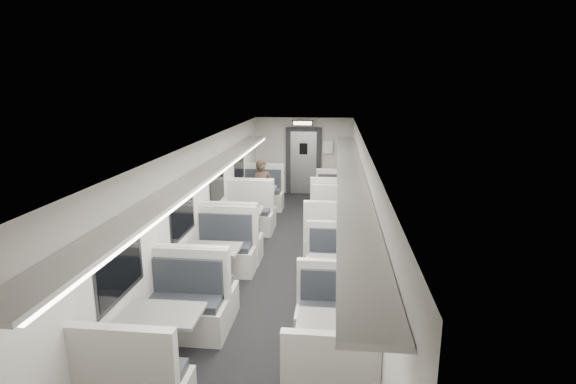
% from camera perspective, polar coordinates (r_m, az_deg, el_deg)
% --- Properties ---
extents(room, '(3.24, 12.24, 2.64)m').
position_cam_1_polar(room, '(8.26, -1.06, -2.02)').
color(room, black).
rests_on(room, ground).
extents(booth_left_a, '(1.15, 2.33, 1.25)m').
position_cam_1_polar(booth_left_a, '(11.66, -3.95, -1.34)').
color(booth_left_a, beige).
rests_on(booth_left_a, room).
extents(booth_left_b, '(1.16, 2.35, 1.26)m').
position_cam_1_polar(booth_left_b, '(9.75, -6.03, -4.41)').
color(booth_left_b, beige).
rests_on(booth_left_b, room).
extents(booth_left_c, '(1.12, 2.28, 1.22)m').
position_cam_1_polar(booth_left_c, '(7.71, -9.57, -9.65)').
color(booth_left_c, beige).
rests_on(booth_left_c, room).
extents(booth_left_d, '(1.11, 2.26, 1.21)m').
position_cam_1_polar(booth_left_d, '(5.90, -15.44, -17.81)').
color(booth_left_d, beige).
rests_on(booth_left_d, room).
extents(booth_right_a, '(1.04, 2.11, 1.13)m').
position_cam_1_polar(booth_right_a, '(11.60, 5.92, -1.65)').
color(booth_right_a, beige).
rests_on(booth_right_a, room).
extents(booth_right_b, '(1.16, 2.35, 1.26)m').
position_cam_1_polar(booth_right_b, '(9.77, 5.85, -4.35)').
color(booth_right_b, beige).
rests_on(booth_right_b, room).
extents(booth_right_c, '(0.96, 1.95, 1.05)m').
position_cam_1_polar(booth_right_c, '(7.42, 5.67, -10.97)').
color(booth_right_c, beige).
rests_on(booth_right_c, room).
extents(booth_right_d, '(0.99, 2.00, 1.07)m').
position_cam_1_polar(booth_right_d, '(5.75, 5.45, -18.74)').
color(booth_right_d, beige).
rests_on(booth_right_d, room).
extents(passenger, '(0.65, 0.54, 1.52)m').
position_cam_1_polar(passenger, '(11.65, -3.31, 0.39)').
color(passenger, black).
rests_on(passenger, room).
extents(window_a, '(0.02, 1.18, 0.84)m').
position_cam_1_polar(window_a, '(11.74, -6.21, 3.39)').
color(window_a, black).
rests_on(window_a, room).
extents(window_b, '(0.02, 1.18, 0.84)m').
position_cam_1_polar(window_b, '(9.65, -8.96, 1.04)').
color(window_b, black).
rests_on(window_b, room).
extents(window_c, '(0.02, 1.18, 0.84)m').
position_cam_1_polar(window_c, '(7.61, -13.22, -2.58)').
color(window_c, black).
rests_on(window_c, room).
extents(window_d, '(0.02, 1.18, 0.84)m').
position_cam_1_polar(window_d, '(5.70, -20.51, -8.69)').
color(window_d, black).
rests_on(window_d, room).
extents(luggage_rack_left, '(0.46, 10.40, 0.09)m').
position_cam_1_polar(luggage_rack_left, '(8.05, -10.17, 2.60)').
color(luggage_rack_left, beige).
rests_on(luggage_rack_left, room).
extents(luggage_rack_right, '(0.46, 10.40, 0.09)m').
position_cam_1_polar(luggage_rack_right, '(7.74, 7.83, 2.24)').
color(luggage_rack_right, beige).
rests_on(luggage_rack_right, room).
extents(vestibule_door, '(1.10, 0.13, 2.10)m').
position_cam_1_polar(vestibule_door, '(14.06, 1.98, 3.88)').
color(vestibule_door, black).
rests_on(vestibule_door, room).
extents(exit_sign, '(0.62, 0.12, 0.16)m').
position_cam_1_polar(exit_sign, '(13.42, 1.87, 8.75)').
color(exit_sign, black).
rests_on(exit_sign, room).
extents(wall_notice, '(0.32, 0.02, 0.40)m').
position_cam_1_polar(wall_notice, '(13.94, 5.08, 5.67)').
color(wall_notice, silver).
rests_on(wall_notice, room).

